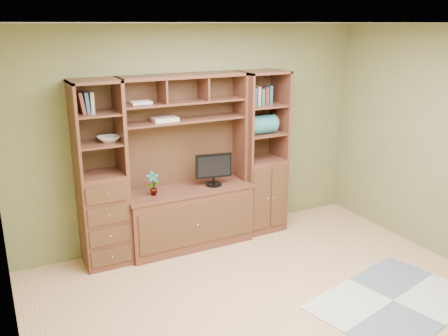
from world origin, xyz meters
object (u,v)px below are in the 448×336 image
monitor (214,164)px  left_tower (101,176)px  right_tower (262,153)px  center_hutch (188,164)px

monitor → left_tower: bearing=-172.7°
right_tower → monitor: right_tower is taller
left_tower → monitor: size_ratio=3.81×
center_hutch → monitor: 0.32m
center_hutch → right_tower: size_ratio=1.00×
center_hutch → left_tower: 1.00m
center_hutch → right_tower: bearing=2.2°
monitor → center_hutch: bearing=-175.8°
right_tower → monitor: 0.71m
center_hutch → monitor: (0.31, -0.03, -0.03)m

